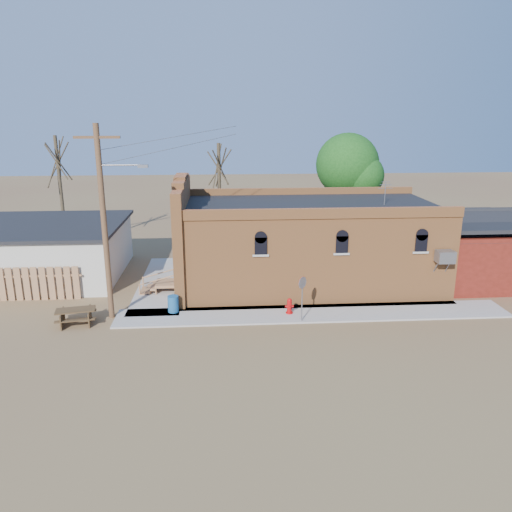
{
  "coord_description": "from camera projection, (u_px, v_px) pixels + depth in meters",
  "views": [
    {
      "loc": [
        -2.85,
        -21.37,
        9.36
      ],
      "look_at": [
        -1.16,
        3.0,
        2.4
      ],
      "focal_mm": 35.0,
      "sensor_mm": 36.0,
      "label": 1
    }
  ],
  "objects": [
    {
      "name": "brick_bar",
      "position": [
        303.0,
        244.0,
        28.0
      ],
      "size": [
        16.4,
        7.97,
        6.3
      ],
      "color": "#C3753B",
      "rests_on": "ground"
    },
    {
      "name": "picnic_table",
      "position": [
        76.0,
        314.0,
        22.96
      ],
      "size": [
        1.95,
        1.59,
        0.73
      ],
      "rotation": [
        0.0,
        0.0,
        0.18
      ],
      "color": "#47331C",
      "rests_on": "ground"
    },
    {
      "name": "stop_sign",
      "position": [
        302.0,
        287.0,
        22.83
      ],
      "size": [
        0.43,
        0.47,
        2.17
      ],
      "rotation": [
        0.0,
        0.0,
        0.39
      ],
      "color": "gray",
      "rests_on": "sidewalk_south"
    },
    {
      "name": "tree_bare_near",
      "position": [
        219.0,
        166.0,
        33.9
      ],
      "size": [
        2.8,
        2.8,
        7.65
      ],
      "color": "#4B3B2B",
      "rests_on": "ground"
    },
    {
      "name": "fire_hydrant",
      "position": [
        289.0,
        306.0,
        24.03
      ],
      "size": [
        0.43,
        0.4,
        0.77
      ],
      "rotation": [
        0.0,
        0.0,
        -0.1
      ],
      "color": "#B40A0B",
      "rests_on": "sidewalk_south"
    },
    {
      "name": "wood_fence",
      "position": [
        31.0,
        284.0,
        25.8
      ],
      "size": [
        5.2,
        0.1,
        1.8
      ],
      "primitive_type": null,
      "color": "#A66C4B",
      "rests_on": "ground"
    },
    {
      "name": "tree_leafy",
      "position": [
        347.0,
        165.0,
        34.98
      ],
      "size": [
        4.4,
        4.4,
        8.15
      ],
      "color": "#4B3B2B",
      "rests_on": "ground"
    },
    {
      "name": "trash_barrel",
      "position": [
        173.0,
        304.0,
        24.21
      ],
      "size": [
        0.68,
        0.68,
        0.81
      ],
      "primitive_type": "cylinder",
      "rotation": [
        0.0,
        0.0,
        -0.37
      ],
      "color": "#1A5285",
      "rests_on": "sidewalk_west"
    },
    {
      "name": "ground",
      "position": [
        285.0,
        322.0,
        23.26
      ],
      "size": [
        120.0,
        120.0,
        0.0
      ],
      "primitive_type": "plane",
      "color": "brown",
      "rests_on": "ground"
    },
    {
      "name": "red_shed",
      "position": [
        472.0,
        242.0,
        28.67
      ],
      "size": [
        5.4,
        6.4,
        4.3
      ],
      "color": "#56170E",
      "rests_on": "ground"
    },
    {
      "name": "utility_pole",
      "position": [
        105.0,
        219.0,
        22.56
      ],
      "size": [
        3.12,
        0.26,
        9.0
      ],
      "color": "#543721",
      "rests_on": "ground"
    },
    {
      "name": "sidewalk_south",
      "position": [
        314.0,
        313.0,
        24.21
      ],
      "size": [
        19.0,
        2.2,
        0.08
      ],
      "primitive_type": "cube",
      "color": "#9E9991",
      "rests_on": "ground"
    },
    {
      "name": "tree_bare_far",
      "position": [
        57.0,
        160.0,
        34.02
      ],
      "size": [
        2.8,
        2.8,
        8.16
      ],
      "color": "#4B3B2B",
      "rests_on": "ground"
    },
    {
      "name": "sidewalk_west",
      "position": [
        163.0,
        283.0,
        28.58
      ],
      "size": [
        2.6,
        10.0,
        0.08
      ],
      "primitive_type": "cube",
      "color": "#9E9991",
      "rests_on": "ground"
    }
  ]
}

